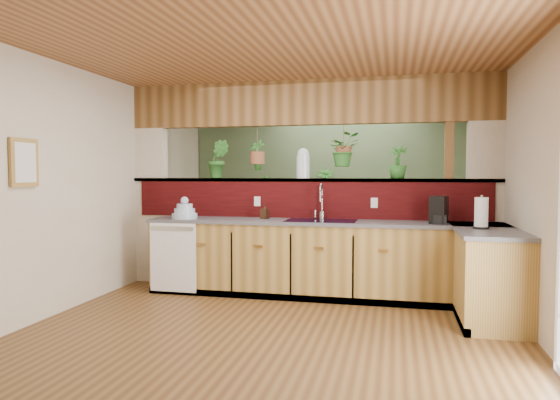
% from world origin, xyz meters
% --- Properties ---
extents(ground, '(4.60, 7.00, 0.01)m').
position_xyz_m(ground, '(0.00, 0.00, 0.00)').
color(ground, brown).
rests_on(ground, ground).
extents(ceiling, '(4.60, 7.00, 0.01)m').
position_xyz_m(ceiling, '(0.00, 0.00, 2.60)').
color(ceiling, brown).
rests_on(ceiling, ground).
extents(wall_back, '(4.60, 0.02, 2.60)m').
position_xyz_m(wall_back, '(0.00, 3.50, 1.30)').
color(wall_back, beige).
rests_on(wall_back, ground).
extents(wall_front, '(4.60, 0.02, 2.60)m').
position_xyz_m(wall_front, '(0.00, -3.50, 1.30)').
color(wall_front, beige).
rests_on(wall_front, ground).
extents(wall_left, '(0.02, 7.00, 2.60)m').
position_xyz_m(wall_left, '(-2.30, 0.00, 1.30)').
color(wall_left, beige).
rests_on(wall_left, ground).
extents(wall_right, '(0.02, 7.00, 2.60)m').
position_xyz_m(wall_right, '(2.30, 0.00, 1.30)').
color(wall_right, beige).
rests_on(wall_right, ground).
extents(pass_through_partition, '(4.60, 0.21, 2.60)m').
position_xyz_m(pass_through_partition, '(0.03, 1.35, 1.19)').
color(pass_through_partition, beige).
rests_on(pass_through_partition, ground).
extents(pass_through_ledge, '(4.60, 0.21, 0.04)m').
position_xyz_m(pass_through_ledge, '(0.00, 1.35, 1.37)').
color(pass_through_ledge, brown).
rests_on(pass_through_ledge, ground).
extents(header_beam, '(4.60, 0.15, 0.55)m').
position_xyz_m(header_beam, '(0.00, 1.35, 2.33)').
color(header_beam, brown).
rests_on(header_beam, ground).
extents(sage_backwall, '(4.55, 0.02, 2.55)m').
position_xyz_m(sage_backwall, '(0.00, 3.48, 1.30)').
color(sage_backwall, '#56704C').
rests_on(sage_backwall, ground).
extents(countertop, '(4.14, 1.52, 0.90)m').
position_xyz_m(countertop, '(0.84, 0.87, 0.45)').
color(countertop, olive).
rests_on(countertop, ground).
extents(dishwasher, '(0.58, 0.03, 0.82)m').
position_xyz_m(dishwasher, '(-1.48, 0.66, 0.46)').
color(dishwasher, white).
rests_on(dishwasher, ground).
extents(navy_sink, '(0.82, 0.50, 0.18)m').
position_xyz_m(navy_sink, '(0.25, 0.98, 0.82)').
color(navy_sink, black).
rests_on(navy_sink, countertop).
extents(framed_print, '(0.04, 0.35, 0.45)m').
position_xyz_m(framed_print, '(-2.27, -0.80, 1.55)').
color(framed_print, olive).
rests_on(framed_print, wall_left).
extents(faucet, '(0.19, 0.19, 0.43)m').
position_xyz_m(faucet, '(0.23, 1.13, 1.13)').
color(faucet, '#B7B7B2').
rests_on(faucet, countertop).
extents(dish_stack, '(0.31, 0.31, 0.27)m').
position_xyz_m(dish_stack, '(-1.41, 0.85, 0.98)').
color(dish_stack, '#A3B8D2').
rests_on(dish_stack, countertop).
extents(soap_dispenser, '(0.11, 0.11, 0.18)m').
position_xyz_m(soap_dispenser, '(-0.45, 1.04, 0.99)').
color(soap_dispenser, '#382114').
rests_on(soap_dispenser, countertop).
extents(coffee_maker, '(0.16, 0.27, 0.30)m').
position_xyz_m(coffee_maker, '(1.56, 0.92, 1.04)').
color(coffee_maker, black).
rests_on(coffee_maker, countertop).
extents(paper_towel, '(0.16, 0.16, 0.34)m').
position_xyz_m(paper_towel, '(1.93, 0.47, 1.05)').
color(paper_towel, black).
rests_on(paper_towel, countertop).
extents(glass_jar, '(0.17, 0.17, 0.37)m').
position_xyz_m(glass_jar, '(-0.03, 1.35, 1.58)').
color(glass_jar, silver).
rests_on(glass_jar, pass_through_ledge).
extents(ledge_plant_left, '(0.32, 0.28, 0.49)m').
position_xyz_m(ledge_plant_left, '(-1.15, 1.35, 1.64)').
color(ledge_plant_left, '#296623').
rests_on(ledge_plant_left, pass_through_ledge).
extents(ledge_plant_right, '(0.25, 0.25, 0.39)m').
position_xyz_m(ledge_plant_right, '(1.12, 1.35, 1.59)').
color(ledge_plant_right, '#296623').
rests_on(ledge_plant_right, pass_through_ledge).
extents(hanging_plant_a, '(0.24, 0.21, 0.51)m').
position_xyz_m(hanging_plant_a, '(-0.62, 1.35, 1.81)').
color(hanging_plant_a, brown).
rests_on(hanging_plant_a, header_beam).
extents(hanging_plant_b, '(0.47, 0.44, 0.54)m').
position_xyz_m(hanging_plant_b, '(0.47, 1.35, 1.92)').
color(hanging_plant_b, brown).
rests_on(hanging_plant_b, header_beam).
extents(shelving_console, '(1.58, 0.76, 1.02)m').
position_xyz_m(shelving_console, '(-0.47, 3.25, 0.50)').
color(shelving_console, black).
rests_on(shelving_console, ground).
extents(shelf_plant_a, '(0.25, 0.21, 0.41)m').
position_xyz_m(shelf_plant_a, '(-1.03, 3.25, 1.22)').
color(shelf_plant_a, '#296623').
rests_on(shelf_plant_a, shelving_console).
extents(shelf_plant_b, '(0.34, 0.34, 0.52)m').
position_xyz_m(shelf_plant_b, '(-0.02, 3.25, 1.27)').
color(shelf_plant_b, '#296623').
rests_on(shelf_plant_b, shelving_console).
extents(floor_plant, '(0.73, 0.63, 0.78)m').
position_xyz_m(floor_plant, '(1.20, 2.17, 0.39)').
color(floor_plant, '#296623').
rests_on(floor_plant, ground).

